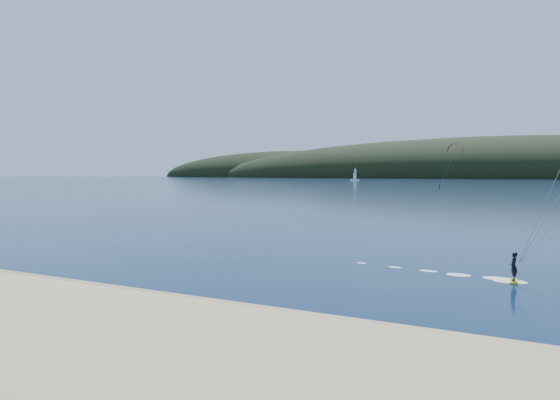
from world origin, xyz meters
name	(u,v)px	position (x,y,z in m)	size (l,w,h in m)	color
ground	(121,328)	(0.00, 0.00, 0.00)	(1800.00, 1800.00, 0.00)	#07183A
wet_sand	(188,303)	(0.00, 4.50, 0.05)	(220.00, 2.50, 0.10)	#8E7252
headland	(536,178)	(0.63, 745.28, 0.00)	(1200.00, 310.00, 140.00)	black
kitesurfer_far	(455,152)	(-17.97, 200.07, 15.07)	(10.29, 5.98, 17.21)	#D1E41A
sailboat	(355,180)	(-130.22, 399.36, 0.87)	(8.50, 5.58, 11.87)	white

